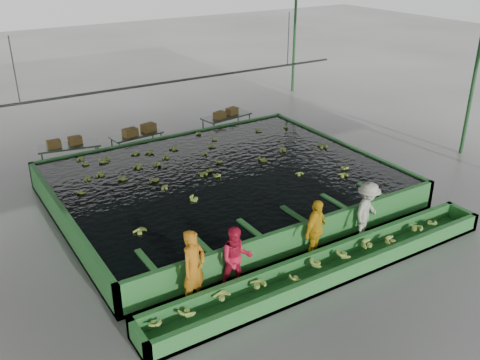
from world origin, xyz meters
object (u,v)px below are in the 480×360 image
worker_a (194,268)px  packing_table_right (227,126)px  flotation_tank (223,185)px  worker_d (367,212)px  worker_b (236,259)px  packing_table_left (71,157)px  box_stack_right (226,116)px  packing_table_mid (137,145)px  worker_c (316,230)px  box_stack_mid (140,134)px  sorting_trough (329,267)px  box_stack_left (65,146)px

worker_a → packing_table_right: size_ratio=0.89×
flotation_tank → worker_d: (1.96, -4.30, 0.41)m
flotation_tank → worker_b: 4.82m
flotation_tank → packing_table_left: bearing=125.8°
packing_table_left → box_stack_right: size_ratio=1.73×
worker_a → packing_table_mid: worker_a is taller
packing_table_right → worker_a: bearing=-124.4°
worker_a → worker_d: (5.22, 0.00, -0.07)m
worker_c → box_stack_mid: size_ratio=1.25×
sorting_trough → worker_b: (-2.16, 0.80, 0.55)m
flotation_tank → box_stack_left: size_ratio=8.47×
packing_table_left → box_stack_mid: 2.67m
worker_b → box_stack_right: (5.06, 9.02, 0.15)m
worker_c → box_stack_left: bearing=89.6°
packing_table_right → box_stack_left: size_ratio=1.76×
flotation_tank → box_stack_mid: 4.88m
worker_b → box_stack_left: size_ratio=1.36×
sorting_trough → packing_table_mid: 9.95m
packing_table_mid → worker_b: bearing=-97.6°
worker_a → box_stack_right: (6.16, 9.02, 0.02)m
flotation_tank → box_stack_left: 6.00m
packing_table_left → box_stack_mid: size_ratio=1.56×
sorting_trough → packing_table_left: bearing=109.2°
box_stack_mid → box_stack_left: bearing=-179.9°
packing_table_left → box_stack_left: 0.49m
box_stack_mid → box_stack_right: 3.71m
packing_table_left → packing_table_right: (6.41, 0.02, -0.00)m
worker_d → packing_table_left: 10.57m
worker_c → box_stack_right: size_ratio=1.38×
worker_d → packing_table_mid: bearing=82.7°
box_stack_left → worker_d: bearing=-58.7°
worker_d → box_stack_mid: size_ratio=1.28×
worker_d → packing_table_right: 9.16m
worker_d → box_stack_right: bearing=59.1°
worker_b → packing_table_right: bearing=79.8°
worker_d → packing_table_mid: worker_d is taller
sorting_trough → worker_c: 1.01m
flotation_tank → sorting_trough: size_ratio=1.00×
sorting_trough → box_stack_right: 10.26m
packing_table_left → box_stack_right: 6.36m
worker_b → box_stack_left: 9.20m
packing_table_mid → flotation_tank: bearing=-78.9°
flotation_tank → worker_b: worker_b is taller
worker_d → box_stack_left: (-5.53, 9.09, 0.09)m
box_stack_left → box_stack_mid: size_ratio=0.89×
packing_table_mid → box_stack_right: box_stack_right is taller
packing_table_mid → box_stack_mid: 0.46m
worker_a → box_stack_right: bearing=31.8°
worker_d → packing_table_left: worker_d is taller
packing_table_right → sorting_trough: bearing=-106.7°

